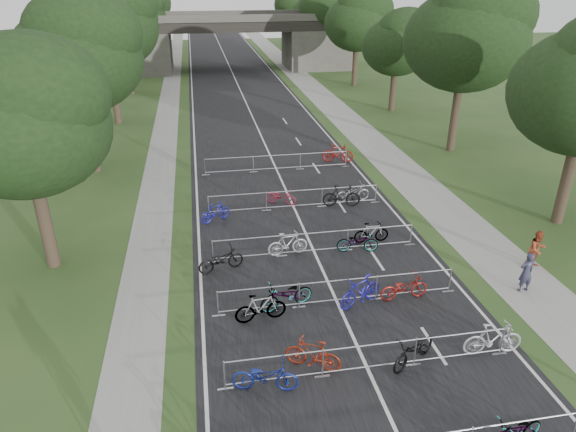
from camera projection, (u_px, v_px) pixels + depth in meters
name	position (u px, v px, depth m)	size (l,w,h in m)	color
road	(242.00, 93.00, 54.60)	(11.00, 140.00, 0.01)	black
sidewalk_right	(315.00, 90.00, 55.87)	(3.00, 140.00, 0.01)	gray
sidewalk_left	(170.00, 96.00, 53.40)	(2.00, 140.00, 0.01)	gray
lane_markings	(242.00, 93.00, 54.60)	(0.12, 140.00, 0.00)	silver
overpass_bridge	(230.00, 42.00, 66.42)	(31.00, 8.00, 7.05)	#45443E
tree_left_0	(24.00, 120.00, 19.71)	(6.72, 6.72, 10.25)	#33261C
tree_left_1	(79.00, 54.00, 30.03)	(7.56, 7.56, 11.53)	#33261C
tree_right_1	(468.00, 35.00, 33.67)	(8.18, 8.18, 12.47)	#33261C
tree_left_2	(105.00, 22.00, 40.35)	(8.40, 8.40, 12.81)	#33261C
tree_right_2	(398.00, 44.00, 45.17)	(6.16, 6.16, 9.39)	#33261C
tree_left_3	(125.00, 29.00, 51.71)	(6.72, 6.72, 10.25)	#33261C
tree_right_3	(358.00, 21.00, 55.42)	(7.17, 7.17, 10.93)	#33261C
tree_left_4	(134.00, 12.00, 62.03)	(7.56, 7.56, 11.53)	#33261C
tree_right_4	(331.00, 5.00, 65.67)	(8.18, 8.18, 12.47)	#33261C
tree_left_5	(141.00, 0.00, 72.35)	(8.40, 8.40, 12.81)	#33261C
tree_right_5	(311.00, 14.00, 77.18)	(6.16, 6.16, 9.39)	#33261C
tree_left_6	(148.00, 7.00, 83.72)	(6.72, 6.72, 10.25)	#33261C
tree_right_6	(295.00, 3.00, 87.43)	(7.17, 7.17, 10.93)	#33261C
barrier_row_2	(370.00, 358.00, 16.32)	(9.70, 0.08, 1.10)	#A7AAB0
barrier_row_3	(338.00, 292.00, 19.69)	(9.70, 0.08, 1.10)	#A7AAB0
barrier_row_4	(315.00, 243.00, 23.25)	(9.70, 0.08, 1.10)	#A7AAB0
barrier_row_5	(294.00, 199.00, 27.70)	(9.70, 0.08, 1.10)	#A7AAB0
barrier_row_6	(277.00, 163.00, 33.03)	(9.70, 0.08, 1.10)	#A7AAB0
bike_7	(516.00, 432.00, 13.78)	(0.62, 1.77, 0.93)	#A7AAB0
bike_8	(265.00, 376.00, 15.57)	(0.72, 2.06, 1.08)	navy
bike_9	(313.00, 354.00, 16.43)	(0.53, 1.87, 1.13)	maroon
bike_10	(414.00, 351.00, 16.63)	(0.71, 2.04, 1.07)	black
bike_11	(493.00, 339.00, 17.03)	(0.58, 2.06, 1.24)	#B2B2BA
bike_12	(261.00, 308.00, 18.69)	(0.54, 1.93, 1.16)	#A7AAB0
bike_13	(287.00, 296.00, 19.40)	(0.75, 2.16, 1.13)	#A7AAB0
bike_14	(360.00, 291.00, 19.60)	(0.58, 2.04, 1.23)	#201B95
bike_15	(404.00, 288.00, 19.99)	(0.68, 1.96, 1.03)	maroon
bike_16	(221.00, 260.00, 21.90)	(0.70, 2.01, 1.06)	black
bike_17	(288.00, 244.00, 23.13)	(0.53, 1.86, 1.12)	silver
bike_18	(357.00, 242.00, 23.42)	(0.66, 1.89, 0.99)	#A7AAB0
bike_19	(371.00, 233.00, 24.23)	(0.48, 1.70, 1.02)	#A7AAB0
bike_20	(215.00, 212.00, 26.27)	(0.48, 1.70, 1.02)	#1B1B97
bike_21	(281.00, 197.00, 28.29)	(0.59, 1.70, 0.89)	maroon
bike_22	(342.00, 196.00, 27.93)	(0.59, 2.07, 1.25)	black
bike_23	(353.00, 193.00, 28.60)	(0.69, 1.97, 1.03)	#96959C
bike_27	(338.00, 153.00, 34.52)	(0.59, 2.09, 1.26)	maroon
pedestrian_a	(526.00, 272.00, 20.36)	(0.63, 0.41, 1.73)	#2D2C43
pedestrian_b	(537.00, 249.00, 22.06)	(0.83, 0.65, 1.71)	#9D3D22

